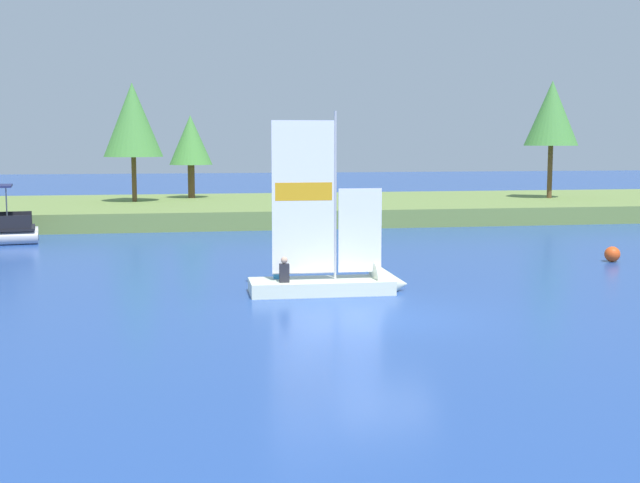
{
  "coord_description": "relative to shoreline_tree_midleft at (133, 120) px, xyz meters",
  "views": [
    {
      "loc": [
        -5.34,
        -20.45,
        4.52
      ],
      "look_at": [
        -0.49,
        6.91,
        1.2
      ],
      "focal_mm": 47.29,
      "sensor_mm": 36.0,
      "label": 1
    }
  ],
  "objects": [
    {
      "name": "sailboat",
      "position": [
        7.3,
        -26.43,
        -5.34
      ],
      "size": [
        4.82,
        1.62,
        5.89
      ],
      "rotation": [
        0.0,
        0.0,
        -0.02
      ],
      "color": "silver",
      "rests_on": "ground"
    },
    {
      "name": "shoreline_tree_centre",
      "position": [
        3.4,
        2.7,
        -1.2
      ],
      "size": [
        2.68,
        2.68,
        5.17
      ],
      "color": "brown",
      "rests_on": "shore_bank"
    },
    {
      "name": "shore_bank",
      "position": [
        7.47,
        -0.83,
        -5.26
      ],
      "size": [
        80.0,
        15.31,
        0.96
      ],
      "primitive_type": "cube",
      "color": "olive",
      "rests_on": "ground"
    },
    {
      "name": "channel_buoy",
      "position": [
        18.44,
        -21.86,
        -5.45
      ],
      "size": [
        0.58,
        0.58,
        0.58
      ],
      "primitive_type": "sphere",
      "color": "#E54C19",
      "rests_on": "ground"
    },
    {
      "name": "shoreline_tree_midleft",
      "position": [
        0.0,
        0.0,
        0.0
      ],
      "size": [
        3.44,
        3.44,
        6.95
      ],
      "color": "brown",
      "rests_on": "shore_bank"
    },
    {
      "name": "shoreline_tree_midright",
      "position": [
        25.55,
        -1.29,
        0.47
      ],
      "size": [
        3.32,
        3.32,
        7.29
      ],
      "color": "brown",
      "rests_on": "shore_bank"
    },
    {
      "name": "ground_plane",
      "position": [
        7.47,
        -30.39,
        -5.74
      ],
      "size": [
        200.0,
        200.0,
        0.0
      ],
      "primitive_type": "plane",
      "color": "#234793"
    }
  ]
}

